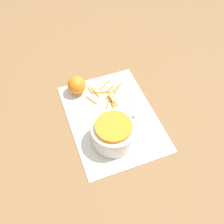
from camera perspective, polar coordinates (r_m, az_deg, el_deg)
ground_plane at (r=1.04m, az=0.00°, el=-1.21°), size 4.00×4.00×0.00m
cutting_board at (r=1.04m, az=0.00°, el=-1.11°), size 0.46×0.33×0.01m
bowl_speckled at (r=0.94m, az=0.34°, el=-4.52°), size 0.16×0.16×0.09m
knife at (r=1.01m, az=4.01°, el=-2.63°), size 0.22×0.14×0.02m
orange_left at (r=1.10m, az=-7.69°, el=5.84°), size 0.08×0.08×0.08m
peel_pile at (r=1.10m, az=-1.12°, el=3.91°), size 0.16×0.18×0.01m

